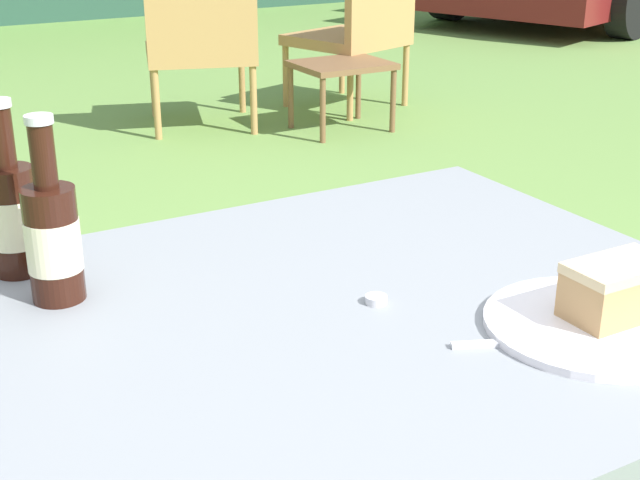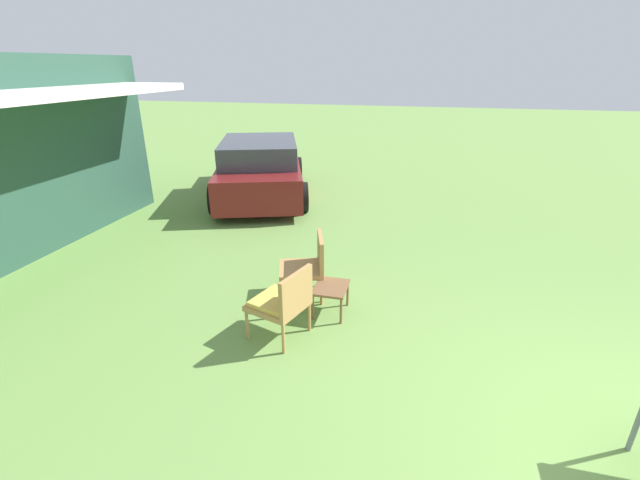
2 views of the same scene
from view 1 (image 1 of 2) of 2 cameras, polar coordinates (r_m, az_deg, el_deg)
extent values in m
cylinder|color=black|center=(8.13, 19.24, 14.21)|extent=(0.65, 0.39, 0.61)
cylinder|color=#B2844C|center=(5.14, -5.02, 10.10)|extent=(0.04, 0.04, 0.36)
cylinder|color=#B2844C|center=(5.11, -10.60, 9.74)|extent=(0.04, 0.04, 0.36)
cylinder|color=#B2844C|center=(4.66, -4.27, 8.91)|extent=(0.04, 0.04, 0.36)
cylinder|color=#B2844C|center=(4.62, -10.41, 8.51)|extent=(0.04, 0.04, 0.36)
cube|color=#B2844C|center=(4.83, -7.70, 11.77)|extent=(0.69, 0.69, 0.06)
cube|color=#B2844C|center=(4.55, -7.61, 14.24)|extent=(0.54, 0.22, 0.42)
cube|color=gold|center=(4.82, -7.74, 12.42)|extent=(0.62, 0.60, 0.05)
cylinder|color=#B2844C|center=(5.61, 1.42, 11.17)|extent=(0.04, 0.04, 0.36)
cylinder|color=#B2844C|center=(5.26, -2.20, 10.44)|extent=(0.04, 0.04, 0.36)
cylinder|color=#B2844C|center=(5.31, 5.50, 10.45)|extent=(0.04, 0.04, 0.36)
cylinder|color=#B2844C|center=(4.93, 1.94, 9.68)|extent=(0.04, 0.04, 0.36)
cube|color=#B2844C|center=(5.24, 1.69, 12.71)|extent=(0.69, 0.69, 0.06)
cube|color=#B2844C|center=(5.04, 3.94, 15.09)|extent=(0.54, 0.21, 0.42)
cube|color=brown|center=(4.69, 1.40, 11.14)|extent=(0.47, 0.39, 0.03)
cylinder|color=brown|center=(4.48, 0.18, 8.29)|extent=(0.03, 0.03, 0.33)
cylinder|color=brown|center=(4.70, 4.69, 8.85)|extent=(0.03, 0.03, 0.33)
cylinder|color=brown|center=(4.77, -1.88, 9.11)|extent=(0.03, 0.03, 0.33)
cylinder|color=brown|center=(4.98, 2.47, 9.63)|extent=(0.03, 0.03, 0.33)
cube|color=gray|center=(1.13, 2.53, -4.94)|extent=(0.94, 0.81, 0.04)
cylinder|color=gray|center=(1.78, 7.89, -7.62)|extent=(0.04, 0.04, 0.68)
cylinder|color=white|center=(1.10, 17.11, -5.20)|extent=(0.26, 0.26, 0.01)
cube|color=tan|center=(1.11, 18.45, -3.28)|extent=(0.12, 0.07, 0.06)
cube|color=#DBBC89|center=(1.10, 18.66, -1.68)|extent=(0.13, 0.07, 0.01)
cylinder|color=black|center=(1.15, -16.68, -0.28)|extent=(0.07, 0.07, 0.15)
cylinder|color=black|center=(1.11, -17.31, 5.14)|extent=(0.03, 0.03, 0.08)
cylinder|color=silver|center=(1.10, -17.57, 7.38)|extent=(0.03, 0.03, 0.01)
cylinder|color=beige|center=(1.15, -16.68, -0.28)|extent=(0.07, 0.07, 0.07)
cylinder|color=black|center=(1.25, -19.03, 1.16)|extent=(0.07, 0.07, 0.15)
cylinder|color=black|center=(1.21, -19.68, 6.18)|extent=(0.03, 0.03, 0.08)
cylinder|color=beige|center=(1.25, -19.03, 1.16)|extent=(0.07, 0.07, 0.07)
cube|color=silver|center=(1.05, 13.38, -6.34)|extent=(0.18, 0.08, 0.01)
cylinder|color=silver|center=(1.12, 3.61, -3.82)|extent=(0.03, 0.03, 0.01)
camera|label=2|loc=(3.97, -75.14, 31.91)|focal=24.00mm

